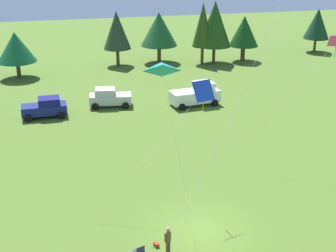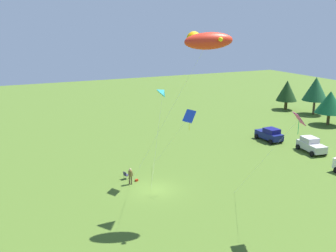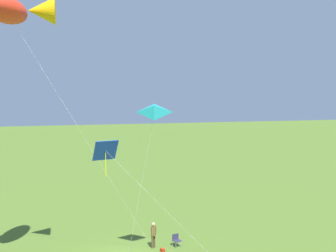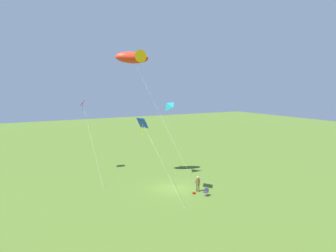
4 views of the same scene
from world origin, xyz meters
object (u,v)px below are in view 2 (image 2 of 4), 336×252
(kite_diamond_rainbow, at_px, (297,121))
(kite_diamond_blue, at_px, (189,117))
(person_kite_flyer, at_px, (130,175))
(kite_delta_teal, at_px, (164,92))
(car_silver_compact, at_px, (311,145))
(kite_large_fish, at_px, (206,41))
(car_navy_hatch, at_px, (270,134))
(backpack_on_grass, at_px, (136,180))
(folding_chair, at_px, (126,175))

(kite_diamond_rainbow, bearing_deg, kite_diamond_blue, -161.72)
(person_kite_flyer, height_order, kite_delta_teal, kite_delta_teal)
(car_silver_compact, height_order, kite_large_fish, kite_large_fish)
(kite_delta_teal, distance_m, kite_diamond_rainbow, 14.42)
(car_navy_hatch, relative_size, kite_diamond_blue, 0.53)
(person_kite_flyer, xyz_separation_m, backpack_on_grass, (-0.46, 0.84, -0.91))
(car_navy_hatch, height_order, kite_large_fish, kite_large_fish)
(kite_large_fish, distance_m, kite_diamond_rainbow, 9.63)
(folding_chair, bearing_deg, car_navy_hatch, -6.58)
(car_silver_compact, distance_m, kite_large_fish, 26.29)
(folding_chair, distance_m, car_silver_compact, 24.88)
(car_silver_compact, xyz_separation_m, kite_diamond_blue, (3.41, -19.87, 6.41))
(backpack_on_grass, distance_m, kite_diamond_rainbow, 18.72)
(car_silver_compact, distance_m, kite_delta_teal, 22.87)
(car_silver_compact, bearing_deg, kite_large_fish, 119.57)
(person_kite_flyer, height_order, kite_diamond_rainbow, kite_diamond_rainbow)
(car_silver_compact, bearing_deg, backpack_on_grass, 97.75)
(person_kite_flyer, bearing_deg, car_silver_compact, -47.35)
(kite_large_fish, bearing_deg, kite_diamond_rainbow, 36.26)
(car_silver_compact, xyz_separation_m, kite_delta_teal, (0.64, -21.21, 8.52))
(person_kite_flyer, height_order, kite_large_fish, kite_large_fish)
(person_kite_flyer, height_order, folding_chair, person_kite_flyer)
(person_kite_flyer, xyz_separation_m, kite_diamond_rainbow, (14.08, 8.56, 8.00))
(kite_diamond_blue, relative_size, kite_delta_teal, 0.81)
(folding_chair, height_order, kite_diamond_blue, kite_diamond_blue)
(kite_large_fish, relative_size, kite_diamond_rainbow, 1.61)
(person_kite_flyer, relative_size, kite_large_fish, 0.11)
(kite_diamond_rainbow, bearing_deg, backpack_on_grass, -152.03)
(kite_large_fish, relative_size, kite_delta_teal, 1.56)
(car_navy_hatch, distance_m, kite_diamond_blue, 21.65)
(backpack_on_grass, xyz_separation_m, car_silver_compact, (0.35, 24.02, 0.84))
(kite_large_fish, height_order, kite_diamond_rainbow, kite_large_fish)
(kite_diamond_blue, bearing_deg, car_navy_hatch, 118.02)
(person_kite_flyer, xyz_separation_m, kite_large_fish, (7.88, 4.01, 13.81))
(folding_chair, relative_size, kite_delta_teal, 0.08)
(person_kite_flyer, height_order, car_navy_hatch, car_navy_hatch)
(person_kite_flyer, height_order, car_silver_compact, car_silver_compact)
(folding_chair, height_order, car_navy_hatch, car_navy_hatch)
(folding_chair, distance_m, kite_delta_teal, 9.91)
(backpack_on_grass, distance_m, kite_large_fish, 17.22)
(kite_large_fish, bearing_deg, car_silver_compact, 111.00)
(person_kite_flyer, distance_m, folding_chair, 1.65)
(folding_chair, distance_m, kite_large_fish, 17.63)
(kite_delta_teal, relative_size, kite_diamond_rainbow, 1.03)
(car_silver_compact, bearing_deg, car_navy_hatch, 22.92)
(car_silver_compact, relative_size, kite_large_fish, 0.28)
(kite_delta_teal, bearing_deg, kite_diamond_rainbow, 19.91)
(backpack_on_grass, xyz_separation_m, kite_diamond_rainbow, (14.54, 7.72, 8.91))
(backpack_on_grass, height_order, kite_delta_teal, kite_delta_teal)
(backpack_on_grass, height_order, kite_large_fish, kite_large_fish)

